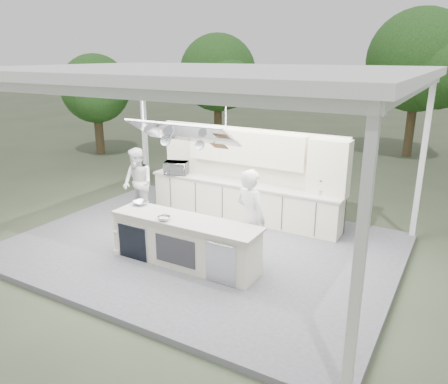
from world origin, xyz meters
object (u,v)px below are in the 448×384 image
Objects in this scene: back_counter at (243,200)px; head_chef at (250,218)px; sous_chef at (138,183)px; demo_island at (185,242)px.

head_chef is (1.30, -2.19, 0.50)m from back_counter.
head_chef is 1.10× the size of sous_chef.
sous_chef reaches higher than demo_island.
back_counter is 2.61× the size of head_chef.
demo_island is at bearing -15.81° from sous_chef.
back_counter is at bearing 93.63° from demo_island.
sous_chef is at bearing -153.44° from back_counter.
back_counter is at bearing 43.35° from sous_chef.
sous_chef is at bearing 147.40° from demo_island.
head_chef reaches higher than sous_chef.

